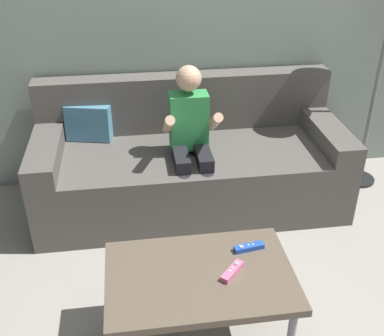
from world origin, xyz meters
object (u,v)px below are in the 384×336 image
(couch, at_px, (189,163))
(person_seated_on_couch, at_px, (191,138))
(coffee_table, at_px, (200,281))
(game_remote_blue_center, at_px, (249,247))
(game_remote_pink_near_edge, at_px, (232,271))

(couch, xyz_separation_m, person_seated_on_couch, (-0.01, -0.18, 0.28))
(coffee_table, relative_size, game_remote_blue_center, 5.62)
(coffee_table, relative_size, game_remote_pink_near_edge, 6.33)
(person_seated_on_couch, height_order, game_remote_pink_near_edge, person_seated_on_couch)
(person_seated_on_couch, bearing_deg, coffee_table, -95.86)
(game_remote_pink_near_edge, bearing_deg, game_remote_blue_center, 52.30)
(couch, height_order, person_seated_on_couch, person_seated_on_couch)
(person_seated_on_couch, xyz_separation_m, coffee_table, (-0.11, -1.04, -0.17))
(game_remote_pink_near_edge, bearing_deg, couch, 90.82)
(person_seated_on_couch, height_order, game_remote_blue_center, person_seated_on_couch)
(game_remote_blue_center, bearing_deg, game_remote_pink_near_edge, -127.70)
(game_remote_blue_center, bearing_deg, coffee_table, -152.77)
(coffee_table, xyz_separation_m, game_remote_pink_near_edge, (0.14, -0.01, 0.06))
(coffee_table, bearing_deg, couch, 84.40)
(couch, xyz_separation_m, game_remote_pink_near_edge, (0.02, -1.23, 0.17))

